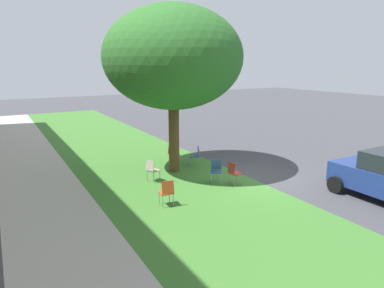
# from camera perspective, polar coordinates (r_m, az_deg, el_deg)

# --- Properties ---
(ground) EXTENTS (80.00, 80.00, 0.00)m
(ground) POSITION_cam_1_polar(r_m,az_deg,el_deg) (14.11, 10.07, -5.40)
(ground) COLOR #424247
(grass_verge) EXTENTS (48.00, 6.00, 0.01)m
(grass_verge) POSITION_cam_1_polar(r_m,az_deg,el_deg) (12.38, -1.43, -7.87)
(grass_verge) COLOR #3D752D
(grass_verge) RESTS_ON ground
(sidewalk_strip) EXTENTS (48.00, 2.80, 0.01)m
(sidewalk_strip) POSITION_cam_1_polar(r_m,az_deg,el_deg) (11.12, -22.13, -11.42)
(sidewalk_strip) COLOR #ADA89E
(sidewalk_strip) RESTS_ON ground
(street_tree) EXTENTS (5.58, 5.58, 6.77)m
(street_tree) POSITION_cam_1_polar(r_m,az_deg,el_deg) (13.98, -3.20, 14.17)
(street_tree) COLOR brown
(street_tree) RESTS_ON ground
(chair_0) EXTENTS (0.46, 0.46, 0.88)m
(chair_0) POSITION_cam_1_polar(r_m,az_deg,el_deg) (10.97, -4.26, -7.84)
(chair_0) COLOR #C64C1E
(chair_0) RESTS_ON ground
(chair_1) EXTENTS (0.58, 0.58, 0.88)m
(chair_1) POSITION_cam_1_polar(r_m,az_deg,el_deg) (15.22, 0.70, -1.77)
(chair_1) COLOR #335184
(chair_1) RESTS_ON ground
(chair_2) EXTENTS (0.54, 0.55, 0.88)m
(chair_2) POSITION_cam_1_polar(r_m,az_deg,el_deg) (13.23, -6.73, -4.18)
(chair_2) COLOR #ADA393
(chair_2) RESTS_ON ground
(chair_3) EXTENTS (0.43, 0.43, 0.88)m
(chair_3) POSITION_cam_1_polar(r_m,az_deg,el_deg) (12.94, 7.03, -4.60)
(chair_3) COLOR #B7332D
(chair_3) RESTS_ON ground
(chair_4) EXTENTS (0.43, 0.43, 0.88)m
(chair_4) POSITION_cam_1_polar(r_m,az_deg,el_deg) (15.53, -3.24, -1.49)
(chair_4) COLOR #B7332D
(chair_4) RESTS_ON ground
(chair_5) EXTENTS (0.58, 0.58, 0.88)m
(chair_5) POSITION_cam_1_polar(r_m,az_deg,el_deg) (13.15, 4.07, -4.23)
(chair_5) COLOR #335184
(chair_5) RESTS_ON ground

